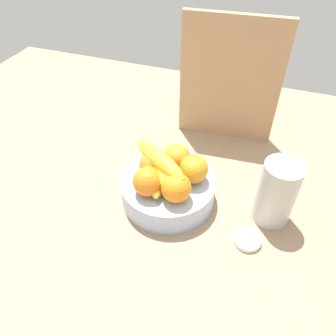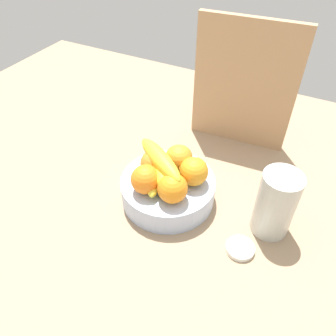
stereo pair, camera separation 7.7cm
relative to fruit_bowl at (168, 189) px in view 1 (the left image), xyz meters
The scene contains 11 objects.
ground_plane 5.90cm from the fruit_bowl, 145.24° to the right, with size 180.00×140.00×3.00cm, color #9A7E61.
fruit_bowl is the anchor object (origin of this frame).
orange_front_left 8.88cm from the fruit_bowl, 21.53° to the left, with size 6.88×6.88×6.88cm, color orange.
orange_front_right 8.14cm from the fruit_bowl, 84.50° to the left, with size 6.88×6.88×6.88cm, color orange.
orange_center 7.61cm from the fruit_bowl, behind, with size 6.88×6.88×6.88cm, color orange.
orange_back_left 8.94cm from the fruit_bowl, 121.47° to the right, with size 6.88×6.88×6.88cm, color orange.
orange_back_right 8.94cm from the fruit_bowl, 53.35° to the right, with size 6.88×6.88×6.88cm, color orange.
banana_bunch 7.65cm from the fruit_bowl, 167.86° to the right, with size 16.46×17.27×8.40cm.
cutting_board 35.55cm from the fruit_bowl, 77.39° to the left, with size 28.00×1.80×36.00cm, color tan.
thermos_tumbler 25.63cm from the fruit_bowl, ahead, with size 8.58×8.58×16.34cm, color beige.
jar_lid 22.26cm from the fruit_bowl, 17.17° to the right, with size 6.28×6.28×1.14cm, color white.
Camera 1 is at (22.17, -51.67, 62.33)cm, focal length 35.46 mm.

